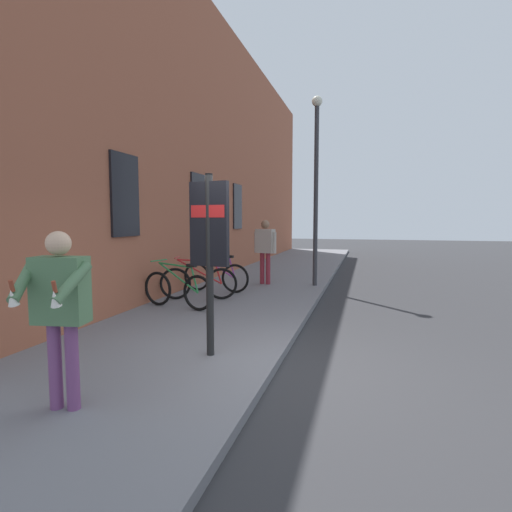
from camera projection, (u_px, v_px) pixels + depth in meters
ground at (363, 293)px, 10.65m from camera, size 60.00×60.00×0.00m
sidewalk_pavement at (278, 276)px, 13.29m from camera, size 24.00×3.50×0.12m
station_facade at (229, 157)px, 14.42m from camera, size 22.00×0.65×8.34m
bicycle_nearest_sign at (178, 289)px, 8.21m from camera, size 0.58×1.74×0.97m
bicycle_under_window at (199, 282)px, 9.11m from camera, size 0.62×1.72×0.97m
bicycle_mid_rack at (216, 276)px, 10.08m from camera, size 0.48×1.77×0.97m
transit_info_sign at (209, 236)px, 5.24m from camera, size 0.16×0.56×2.40m
pedestrian_by_facade at (265, 245)px, 11.25m from camera, size 0.36×0.66×1.80m
tourist_with_hotdogs at (60, 301)px, 3.74m from camera, size 0.64×0.65×1.70m
street_lamp at (316, 175)px, 10.84m from camera, size 0.28×0.28×5.09m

